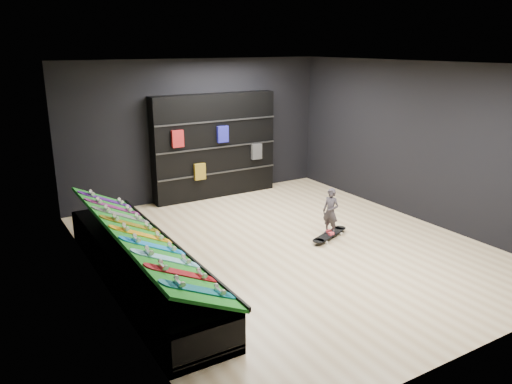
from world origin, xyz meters
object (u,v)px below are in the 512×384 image
back_shelving (215,146)px  display_rack (140,267)px  floor_skateboard (330,236)px  child (330,220)px

back_shelving → display_rack: bearing=-130.7°
display_rack → back_shelving: back_shelving is taller
floor_skateboard → child: bearing=0.0°
display_rack → child: (3.42, -0.05, 0.09)m
display_rack → floor_skateboard: bearing=-0.8°
child → back_shelving: bearing=170.7°
floor_skateboard → child: (0.00, 0.00, 0.29)m
display_rack → child: child is taller
floor_skateboard → display_rack: bearing=157.5°
back_shelving → child: 3.50m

